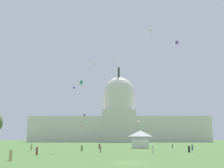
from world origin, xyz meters
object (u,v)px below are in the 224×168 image
at_px(kite_pink_low, 82,125).
at_px(kite_black_low, 84,115).
at_px(person_teal_lawn_far_right, 172,146).
at_px(kite_violet_mid, 177,42).
at_px(kite_blue_mid, 74,88).
at_px(kite_orange_high, 95,64).
at_px(kite_magenta_low, 138,122).
at_px(kite_lime_high, 151,31).
at_px(person_navy_near_tree_east, 192,147).
at_px(person_black_lawn_far_left, 189,149).
at_px(person_tan_mid_left, 31,147).
at_px(capitol_building, 119,121).
at_px(person_tan_front_center, 11,155).
at_px(event_tent, 140,139).
at_px(person_tan_front_right, 101,149).
at_px(person_maroon_aisle_center, 37,151).
at_px(person_olive_edge_west, 82,148).
at_px(kite_white_high, 113,60).
at_px(person_white_front_left, 153,150).
at_px(kite_yellow_mid, 43,89).
at_px(kite_turquoise_mid, 81,82).
at_px(person_maroon_mid_right, 99,146).

bearing_deg(kite_pink_low, kite_black_low, -138.82).
relative_size(person_teal_lawn_far_right, kite_violet_mid, 1.29).
distance_m(kite_blue_mid, kite_orange_high, 66.72).
xyz_separation_m(kite_magenta_low, kite_lime_high, (4.93, -34.36, 44.21)).
relative_size(person_navy_near_tree_east, kite_black_low, 1.46).
distance_m(person_black_lawn_far_left, kite_orange_high, 140.78).
height_order(person_navy_near_tree_east, person_tan_mid_left, person_tan_mid_left).
bearing_deg(capitol_building, kite_orange_high, -111.71).
bearing_deg(person_tan_front_center, event_tent, 13.30).
relative_size(person_tan_front_right, kite_magenta_low, 0.64).
xyz_separation_m(person_maroon_aisle_center, person_black_lawn_far_left, (32.54, 10.48, -0.04)).
bearing_deg(person_navy_near_tree_east, person_tan_mid_left, -44.86).
bearing_deg(kite_magenta_low, person_tan_front_center, -95.33).
relative_size(person_tan_front_right, person_olive_edge_west, 0.92).
height_order(person_tan_front_right, kite_magenta_low, kite_magenta_low).
relative_size(kite_magenta_low, kite_black_low, 2.04).
bearing_deg(kite_lime_high, person_olive_edge_west, -136.72).
bearing_deg(person_tan_front_center, kite_white_high, 28.27).
xyz_separation_m(person_black_lawn_far_left, kite_magenta_low, (-4.12, 101.02, 11.83)).
xyz_separation_m(capitol_building, kite_lime_high, (16.22, -103.02, 39.12)).
bearing_deg(person_black_lawn_far_left, person_white_front_left, 104.46).
bearing_deg(person_tan_mid_left, person_black_lawn_far_left, -85.67).
relative_size(person_tan_front_right, person_white_front_left, 0.93).
bearing_deg(kite_yellow_mid, person_teal_lawn_far_right, 54.56).
bearing_deg(person_tan_mid_left, person_maroon_aisle_center, -138.34).
distance_m(kite_blue_mid, kite_turquoise_mid, 45.52).
relative_size(person_maroon_mid_right, kite_yellow_mid, 0.97).
distance_m(person_olive_edge_west, person_black_lawn_far_left, 26.41).
height_order(person_teal_lawn_far_right, person_tan_mid_left, person_tan_mid_left).
height_order(person_maroon_mid_right, kite_yellow_mid, kite_yellow_mid).
distance_m(kite_turquoise_mid, kite_orange_high, 110.04).
relative_size(kite_white_high, kite_magenta_low, 0.76).
bearing_deg(kite_blue_mid, person_teal_lawn_far_right, -69.77).
relative_size(kite_blue_mid, kite_orange_high, 0.35).
bearing_deg(person_maroon_mid_right, kite_orange_high, 12.36).
relative_size(event_tent, person_black_lawn_far_left, 3.71).
distance_m(person_olive_edge_west, kite_black_low, 92.12).
bearing_deg(person_navy_near_tree_east, kite_blue_mid, -95.77).
distance_m(person_maroon_mid_right, kite_turquoise_mid, 21.16).
bearing_deg(kite_orange_high, kite_black_low, 102.80).
bearing_deg(capitol_building, person_navy_near_tree_east, -82.91).
bearing_deg(kite_pink_low, person_maroon_aisle_center, -144.39).
bearing_deg(kite_white_high, person_olive_edge_west, -60.27).
bearing_deg(kite_orange_high, capitol_building, -92.81).
height_order(person_tan_front_center, kite_violet_mid, kite_violet_mid).
distance_m(kite_white_high, kite_black_low, 48.22).
bearing_deg(capitol_building, kite_white_high, -91.66).
relative_size(person_tan_front_center, kite_violet_mid, 1.50).
bearing_deg(person_maroon_mid_right, person_tan_front_center, 173.21).
bearing_deg(person_tan_mid_left, person_tan_front_center, -145.11).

